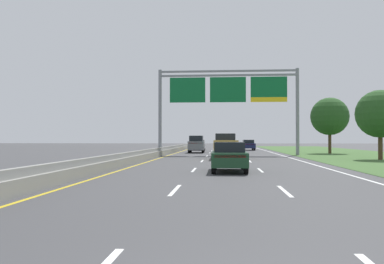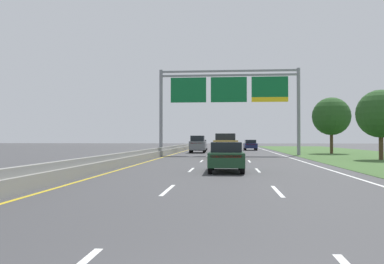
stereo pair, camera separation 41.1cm
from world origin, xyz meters
name	(u,v)px [view 2 (the right image)]	position (x,y,z in m)	size (l,w,h in m)	color
ground_plane	(226,157)	(0.00, 35.00, 0.00)	(220.00, 220.00, 0.00)	#3D3D3F
lane_striping	(226,158)	(0.00, 34.54, 0.00)	(11.96, 106.00, 0.01)	white
grass_verge_right	(380,158)	(13.95, 35.00, 0.01)	(14.00, 110.00, 0.02)	#3D602D
median_barrier_concrete	(156,153)	(-6.60, 35.00, 0.35)	(0.60, 110.00, 0.85)	gray
overhead_sign_gantry	(229,94)	(0.30, 40.47, 6.57)	(15.06, 0.42, 9.24)	gray
pickup_truck_gold	(225,147)	(-0.02, 31.96, 1.07)	(2.07, 5.43, 2.20)	#A38438
car_navy_right_lane_sedan	(250,145)	(3.56, 58.61, 0.82)	(1.92, 4.44, 1.57)	#161E47
car_grey_left_lane_suv	(198,144)	(-3.51, 47.13, 1.10)	(1.98, 4.73, 2.11)	slate
car_silver_left_lane_sedan	(201,145)	(-3.85, 58.35, 0.82)	(1.95, 4.45, 1.57)	#B2B5BA
car_black_centre_lane_suv	(226,144)	(0.00, 49.08, 1.10)	(1.95, 4.72, 2.11)	black
car_darkgreen_centre_lane_sedan	(226,156)	(0.12, 18.48, 0.82)	(1.84, 4.41, 1.57)	#193D23
roadside_tree_mid	(381,114)	(12.77, 31.50, 3.80)	(3.97, 3.97, 5.80)	#4C3823
roadside_tree_far	(331,116)	(12.22, 45.42, 4.35)	(4.40, 4.40, 6.56)	#4C3823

